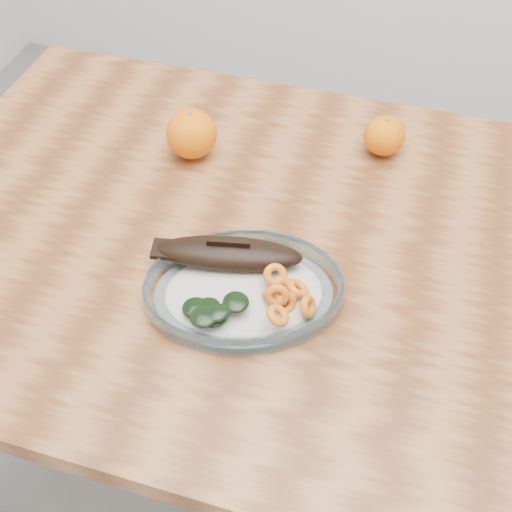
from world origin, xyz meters
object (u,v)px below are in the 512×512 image
Objects in this scene: dining_table at (278,283)px; plated_meal at (243,287)px; orange_right at (384,136)px; orange_left at (192,134)px.

dining_table is 1.91× the size of plated_meal.
plated_meal is at bearing -110.19° from orange_right.
orange_left is at bearing 103.10° from plated_meal.
dining_table is 0.16m from plated_meal.
orange_right is (0.31, 0.10, -0.01)m from orange_left.
dining_table is 14.16× the size of orange_left.
orange_left is (-0.19, 0.15, 0.14)m from dining_table.
plated_meal is 9.11× the size of orange_right.
orange_right reaches higher than dining_table.
plated_meal is at bearing -100.71° from dining_table.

